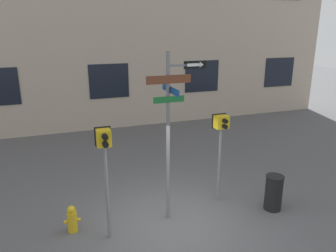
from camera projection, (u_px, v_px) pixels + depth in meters
name	position (u px, v px, depth m)	size (l,w,h in m)	color
ground_plane	(174.00, 224.00, 8.19)	(60.00, 60.00, 0.00)	#515154
street_sign_pole	(171.00, 122.00, 7.76)	(1.48, 1.09, 4.22)	slate
pedestrian_signal_left	(105.00, 155.00, 7.11)	(0.36, 0.40, 2.68)	slate
pedestrian_signal_right	(221.00, 134.00, 8.77)	(0.42, 0.40, 2.52)	slate
fire_hydrant	(72.00, 219.00, 7.83)	(0.39, 0.23, 0.68)	gold
trash_bin	(274.00, 193.00, 8.76)	(0.48, 0.48, 0.97)	black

